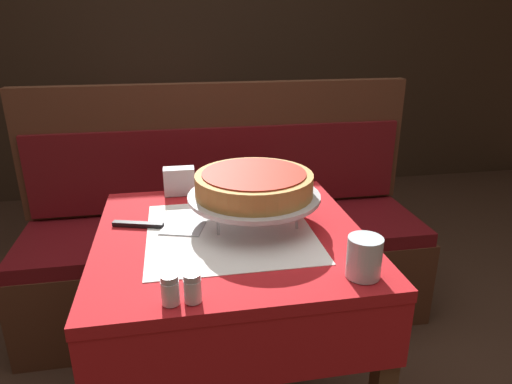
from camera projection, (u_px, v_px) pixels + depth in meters
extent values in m
cube|color=red|center=(230.00, 237.00, 1.25)|extent=(0.72, 0.72, 0.03)
cube|color=white|center=(230.00, 232.00, 1.24)|extent=(0.45, 0.45, 0.00)
cube|color=red|center=(231.00, 270.00, 1.28)|extent=(0.71, 0.71, 0.17)
cube|color=#4C331E|center=(130.00, 297.00, 1.62)|extent=(0.05, 0.05, 0.71)
cube|color=#4C331E|center=(306.00, 280.00, 1.73)|extent=(0.05, 0.05, 0.71)
cube|color=red|center=(156.00, 115.00, 2.81)|extent=(0.84, 0.84, 0.03)
cube|color=white|center=(155.00, 113.00, 2.81)|extent=(0.52, 0.52, 0.00)
cube|color=red|center=(156.00, 127.00, 2.84)|extent=(0.83, 0.83, 0.12)
cube|color=#4C331E|center=(88.00, 197.00, 2.53)|extent=(0.05, 0.05, 0.71)
cube|color=#4C331E|center=(226.00, 189.00, 2.66)|extent=(0.05, 0.05, 0.71)
cube|color=#4C331E|center=(106.00, 159.00, 3.23)|extent=(0.05, 0.05, 0.71)
cube|color=#4C331E|center=(214.00, 153.00, 3.36)|extent=(0.05, 0.05, 0.71)
cube|color=#4C2819|center=(228.00, 275.00, 2.07)|extent=(1.74, 0.51, 0.39)
cube|color=#600F14|center=(227.00, 231.00, 1.99)|extent=(1.71, 0.50, 0.06)
cube|color=#4C2819|center=(219.00, 147.00, 2.08)|extent=(1.74, 0.06, 0.58)
cube|color=#600F14|center=(221.00, 168.00, 2.07)|extent=(1.67, 0.02, 0.37)
cube|color=black|center=(187.00, 31.00, 3.26)|extent=(6.00, 0.04, 2.40)
cylinder|color=#ADADB2|center=(247.00, 195.00, 1.40)|extent=(0.01, 0.01, 0.07)
cylinder|color=#ADADB2|center=(218.00, 223.00, 1.21)|extent=(0.01, 0.01, 0.07)
cylinder|color=#ADADB2|center=(297.00, 217.00, 1.25)|extent=(0.01, 0.01, 0.07)
cylinder|color=#ADADB2|center=(254.00, 200.00, 1.28)|extent=(0.25, 0.25, 0.01)
cylinder|color=silver|center=(254.00, 198.00, 1.27)|extent=(0.36, 0.36, 0.01)
cylinder|color=silver|center=(254.00, 196.00, 1.27)|extent=(0.37, 0.37, 0.01)
cylinder|color=#C68E47|center=(254.00, 184.00, 1.26)|extent=(0.33, 0.33, 0.06)
cylinder|color=#A82314|center=(254.00, 174.00, 1.25)|extent=(0.29, 0.29, 0.01)
cube|color=#BCBCC1|center=(183.00, 228.00, 1.26)|extent=(0.13, 0.12, 0.00)
cube|color=black|center=(138.00, 224.00, 1.27)|extent=(0.14, 0.06, 0.01)
cylinder|color=silver|center=(364.00, 257.00, 1.01)|extent=(0.08, 0.08, 0.09)
cylinder|color=silver|center=(170.00, 292.00, 0.92)|extent=(0.04, 0.04, 0.05)
cylinder|color=#B7B7BC|center=(169.00, 279.00, 0.91)|extent=(0.04, 0.04, 0.01)
cylinder|color=silver|center=(193.00, 290.00, 0.93)|extent=(0.04, 0.04, 0.05)
cylinder|color=#B7B7BC|center=(192.00, 277.00, 0.92)|extent=(0.03, 0.03, 0.01)
cube|color=#B2B2B7|center=(179.00, 181.00, 1.49)|extent=(0.10, 0.05, 0.09)
cube|color=black|center=(164.00, 111.00, 2.78)|extent=(0.13, 0.13, 0.03)
cylinder|color=black|center=(163.00, 99.00, 2.75)|extent=(0.01, 0.01, 0.12)
cylinder|color=red|center=(163.00, 100.00, 2.79)|extent=(0.04, 0.04, 0.09)
cylinder|color=#99194C|center=(163.00, 102.00, 2.72)|extent=(0.04, 0.04, 0.09)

